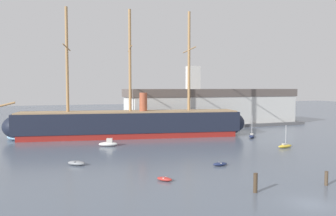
{
  "coord_description": "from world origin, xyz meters",
  "views": [
    {
      "loc": [
        -23.45,
        -23.98,
        10.99
      ],
      "look_at": [
        -1.86,
        33.44,
        7.28
      ],
      "focal_mm": 35.41,
      "sensor_mm": 36.0,
      "label": 1
    }
  ],
  "objects_px": {
    "dinghy_near_centre": "(220,164)",
    "motorboat_far_left": "(14,137)",
    "mooring_piling_nearest": "(255,183)",
    "sailboat_mid_right": "(285,146)",
    "tall_ship": "(130,123)",
    "dockside_warehouse_right": "(212,107)",
    "dinghy_foreground_left": "(165,179)",
    "sailboat_alongside_stern": "(252,136)",
    "mooring_piling_left_pair": "(326,178)",
    "dinghy_distant_centre": "(136,126)",
    "motorboat_alongside_bow": "(108,143)",
    "dinghy_mid_left": "(77,163)"
  },
  "relations": [
    {
      "from": "dinghy_near_centre",
      "to": "motorboat_far_left",
      "type": "distance_m",
      "value": 46.3
    },
    {
      "from": "sailboat_alongside_stern",
      "to": "dinghy_distant_centre",
      "type": "height_order",
      "value": "sailboat_alongside_stern"
    },
    {
      "from": "sailboat_alongside_stern",
      "to": "motorboat_far_left",
      "type": "bearing_deg",
      "value": 163.15
    },
    {
      "from": "motorboat_far_left",
      "to": "sailboat_mid_right",
      "type": "bearing_deg",
      "value": -30.16
    },
    {
      "from": "dinghy_foreground_left",
      "to": "sailboat_mid_right",
      "type": "xyz_separation_m",
      "value": [
        28.19,
        12.63,
        0.12
      ]
    },
    {
      "from": "tall_ship",
      "to": "dinghy_near_centre",
      "type": "bearing_deg",
      "value": -80.79
    },
    {
      "from": "sailboat_mid_right",
      "to": "motorboat_far_left",
      "type": "distance_m",
      "value": 54.96
    },
    {
      "from": "dinghy_mid_left",
      "to": "mooring_piling_nearest",
      "type": "xyz_separation_m",
      "value": [
        16.46,
        -19.32,
        0.71
      ]
    },
    {
      "from": "tall_ship",
      "to": "dinghy_mid_left",
      "type": "bearing_deg",
      "value": -120.12
    },
    {
      "from": "mooring_piling_left_pair",
      "to": "dinghy_distant_centre",
      "type": "bearing_deg",
      "value": 95.66
    },
    {
      "from": "dinghy_near_centre",
      "to": "motorboat_far_left",
      "type": "xyz_separation_m",
      "value": [
        -29.28,
        35.86,
        0.45
      ]
    },
    {
      "from": "dockside_warehouse_right",
      "to": "mooring_piling_left_pair",
      "type": "bearing_deg",
      "value": -105.87
    },
    {
      "from": "sailboat_mid_right",
      "to": "mooring_piling_nearest",
      "type": "height_order",
      "value": "sailboat_mid_right"
    },
    {
      "from": "tall_ship",
      "to": "dinghy_foreground_left",
      "type": "height_order",
      "value": "tall_ship"
    },
    {
      "from": "dinghy_mid_left",
      "to": "mooring_piling_left_pair",
      "type": "bearing_deg",
      "value": -37.96
    },
    {
      "from": "dinghy_mid_left",
      "to": "motorboat_alongside_bow",
      "type": "relative_size",
      "value": 0.75
    },
    {
      "from": "sailboat_mid_right",
      "to": "sailboat_alongside_stern",
      "type": "bearing_deg",
      "value": 82.69
    },
    {
      "from": "dinghy_foreground_left",
      "to": "sailboat_alongside_stern",
      "type": "xyz_separation_m",
      "value": [
        29.82,
        25.35,
        0.18
      ]
    },
    {
      "from": "dinghy_mid_left",
      "to": "sailboat_alongside_stern",
      "type": "distance_m",
      "value": 41.11
    },
    {
      "from": "sailboat_alongside_stern",
      "to": "dockside_warehouse_right",
      "type": "height_order",
      "value": "dockside_warehouse_right"
    },
    {
      "from": "motorboat_alongside_bow",
      "to": "sailboat_alongside_stern",
      "type": "height_order",
      "value": "sailboat_alongside_stern"
    },
    {
      "from": "sailboat_mid_right",
      "to": "motorboat_alongside_bow",
      "type": "height_order",
      "value": "sailboat_mid_right"
    },
    {
      "from": "dockside_warehouse_right",
      "to": "motorboat_alongside_bow",
      "type": "bearing_deg",
      "value": -145.45
    },
    {
      "from": "motorboat_far_left",
      "to": "mooring_piling_left_pair",
      "type": "distance_m",
      "value": 60.17
    },
    {
      "from": "sailboat_mid_right",
      "to": "mooring_piling_left_pair",
      "type": "relative_size",
      "value": 2.61
    },
    {
      "from": "sailboat_mid_right",
      "to": "motorboat_far_left",
      "type": "height_order",
      "value": "sailboat_mid_right"
    },
    {
      "from": "tall_ship",
      "to": "dinghy_near_centre",
      "type": "height_order",
      "value": "tall_ship"
    },
    {
      "from": "dinghy_near_centre",
      "to": "dinghy_mid_left",
      "type": "relative_size",
      "value": 0.77
    },
    {
      "from": "dinghy_near_centre",
      "to": "mooring_piling_left_pair",
      "type": "relative_size",
      "value": 1.37
    },
    {
      "from": "dinghy_foreground_left",
      "to": "mooring_piling_nearest",
      "type": "relative_size",
      "value": 0.98
    },
    {
      "from": "tall_ship",
      "to": "mooring_piling_left_pair",
      "type": "height_order",
      "value": "tall_ship"
    },
    {
      "from": "dinghy_foreground_left",
      "to": "mooring_piling_left_pair",
      "type": "height_order",
      "value": "mooring_piling_left_pair"
    },
    {
      "from": "sailboat_alongside_stern",
      "to": "tall_ship",
      "type": "bearing_deg",
      "value": 157.37
    },
    {
      "from": "dinghy_near_centre",
      "to": "dinghy_distant_centre",
      "type": "height_order",
      "value": "dinghy_distant_centre"
    },
    {
      "from": "tall_ship",
      "to": "mooring_piling_nearest",
      "type": "distance_m",
      "value": 43.35
    },
    {
      "from": "dinghy_mid_left",
      "to": "motorboat_alongside_bow",
      "type": "distance_m",
      "value": 15.57
    },
    {
      "from": "dinghy_distant_centre",
      "to": "dockside_warehouse_right",
      "type": "height_order",
      "value": "dockside_warehouse_right"
    },
    {
      "from": "dinghy_distant_centre",
      "to": "dockside_warehouse_right",
      "type": "xyz_separation_m",
      "value": [
        22.42,
        -2.5,
        5.01
      ]
    },
    {
      "from": "dinghy_mid_left",
      "to": "mooring_piling_left_pair",
      "type": "distance_m",
      "value": 32.4
    },
    {
      "from": "tall_ship",
      "to": "dockside_warehouse_right",
      "type": "xyz_separation_m",
      "value": [
        28.11,
        14.0,
        2.27
      ]
    },
    {
      "from": "sailboat_alongside_stern",
      "to": "motorboat_far_left",
      "type": "relative_size",
      "value": 0.95
    },
    {
      "from": "tall_ship",
      "to": "dinghy_distant_centre",
      "type": "height_order",
      "value": "tall_ship"
    },
    {
      "from": "mooring_piling_nearest",
      "to": "mooring_piling_left_pair",
      "type": "distance_m",
      "value": 9.1
    },
    {
      "from": "tall_ship",
      "to": "dockside_warehouse_right",
      "type": "distance_m",
      "value": 31.48
    },
    {
      "from": "mooring_piling_nearest",
      "to": "mooring_piling_left_pair",
      "type": "bearing_deg",
      "value": -3.85
    },
    {
      "from": "dinghy_mid_left",
      "to": "dinghy_foreground_left",
      "type": "bearing_deg",
      "value": -52.75
    },
    {
      "from": "tall_ship",
      "to": "motorboat_far_left",
      "type": "distance_m",
      "value": 24.72
    },
    {
      "from": "tall_ship",
      "to": "sailboat_alongside_stern",
      "type": "relative_size",
      "value": 11.95
    },
    {
      "from": "mooring_piling_nearest",
      "to": "sailboat_mid_right",
      "type": "bearing_deg",
      "value": 44.1
    },
    {
      "from": "sailboat_alongside_stern",
      "to": "mooring_piling_nearest",
      "type": "bearing_deg",
      "value": -124.28
    }
  ]
}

